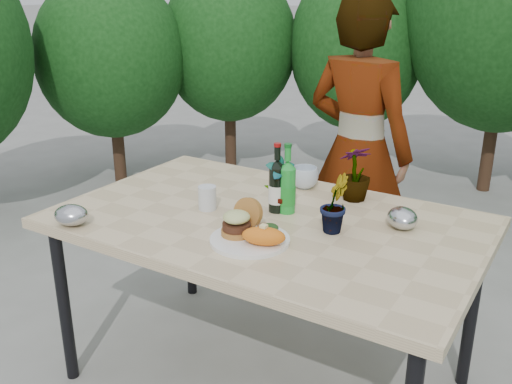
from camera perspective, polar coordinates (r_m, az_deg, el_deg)
The scene contains 18 objects.
ground at distance 2.58m, azimuth 0.98°, elevation -18.17°, with size 80.00×80.00×0.00m, color slate.
patio_table at distance 2.21m, azimuth 1.09°, elevation -3.95°, with size 1.60×1.00×0.75m.
shrub_hedge at distance 3.47m, azimuth 18.28°, elevation 12.37°, with size 6.90×5.22×2.38m.
dinner_plate at distance 1.99m, azimuth -0.62°, elevation -4.82°, with size 0.28×0.28×0.01m, color white.
burger_stack at distance 2.01m, azimuth -1.67°, elevation -2.90°, with size 0.11×0.16×0.11m.
sweet_potato at distance 1.92m, azimuth 0.78°, elevation -4.44°, with size 0.15×0.08×0.06m, color orange.
grilled_veg at distance 2.04m, azimuth 1.18°, elevation -3.48°, with size 0.08×0.05×0.03m.
wine_bottle at distance 2.22m, azimuth 2.11°, elevation 0.53°, with size 0.07×0.07×0.28m.
sparkling_water at distance 2.21m, azimuth 3.14°, elevation 0.44°, with size 0.07×0.07×0.28m.
plastic_cup at distance 2.27m, azimuth -4.89°, elevation -0.58°, with size 0.07×0.07×0.10m, color silver.
seedling_left at distance 2.21m, azimuth 2.51°, elevation 0.75°, with size 0.12×0.08×0.23m, color #1E571D.
seedling_mid at distance 2.06m, azimuth 7.82°, elevation -1.14°, with size 0.12×0.09×0.21m, color #21501B.
seedling_right at distance 2.37m, azimuth 9.91°, elevation 1.88°, with size 0.13×0.13×0.23m, color #26571D.
blue_bowl at distance 2.50m, azimuth 4.88°, elevation 1.44°, with size 0.12×0.12×0.09m, color silver.
foil_packet_left at distance 2.22m, azimuth -17.98°, elevation -2.21°, with size 0.13×0.11×0.08m, color #AEB0B5.
foil_packet_right at distance 2.15m, azimuth 14.43°, elevation -2.53°, with size 0.13×0.11×0.08m, color #B1B3B8.
person at distance 2.95m, azimuth 10.19°, elevation 4.00°, with size 0.58×0.38×1.59m, color #A66653.
terracotta_pot at distance 4.87m, azimuth -3.53°, elevation 1.83°, with size 0.17×0.17×0.14m.
Camera 1 is at (1.03, -1.74, 1.59)m, focal length 40.00 mm.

